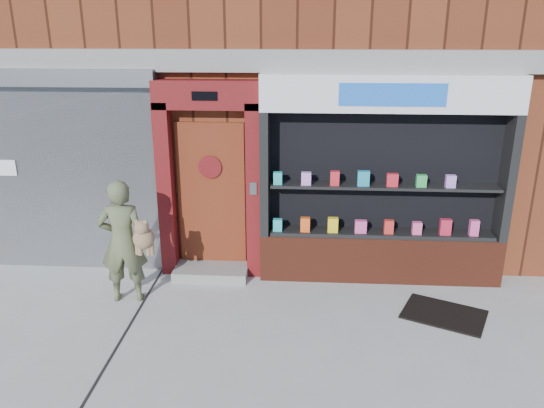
{
  "coord_description": "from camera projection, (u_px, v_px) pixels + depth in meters",
  "views": [
    {
      "loc": [
        0.62,
        -5.47,
        3.63
      ],
      "look_at": [
        0.21,
        1.0,
        1.42
      ],
      "focal_mm": 35.0,
      "sensor_mm": 36.0,
      "label": 1
    }
  ],
  "objects": [
    {
      "name": "ground",
      "position": [
        249.0,
        342.0,
        6.38
      ],
      "size": [
        80.0,
        80.0,
        0.0
      ],
      "primitive_type": "plane",
      "color": "#9E9E99",
      "rests_on": "ground"
    },
    {
      "name": "building",
      "position": [
        277.0,
        4.0,
        10.75
      ],
      "size": [
        12.0,
        8.16,
        8.0
      ],
      "color": "#5D2715",
      "rests_on": "ground"
    },
    {
      "name": "shutter_bay",
      "position": [
        59.0,
        160.0,
        7.82
      ],
      "size": [
        3.1,
        0.3,
        3.04
      ],
      "color": "gray",
      "rests_on": "ground"
    },
    {
      "name": "red_door_bay",
      "position": [
        210.0,
        181.0,
        7.71
      ],
      "size": [
        1.52,
        0.58,
        2.9
      ],
      "color": "#590F11",
      "rests_on": "ground"
    },
    {
      "name": "pharmacy_bay",
      "position": [
        383.0,
        191.0,
        7.54
      ],
      "size": [
        3.5,
        0.41,
        3.0
      ],
      "color": "maroon",
      "rests_on": "ground"
    },
    {
      "name": "woman",
      "position": [
        124.0,
        241.0,
        7.08
      ],
      "size": [
        0.81,
        0.5,
        1.72
      ],
      "color": "#576140",
      "rests_on": "ground"
    },
    {
      "name": "doormat",
      "position": [
        444.0,
        314.0,
        6.95
      ],
      "size": [
        1.22,
        1.07,
        0.03
      ],
      "primitive_type": "cube",
      "rotation": [
        0.0,
        0.0,
        -0.43
      ],
      "color": "black",
      "rests_on": "ground"
    }
  ]
}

